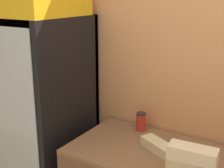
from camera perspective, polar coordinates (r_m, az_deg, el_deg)
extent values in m
cube|color=tan|center=(2.32, 17.26, 1.75)|extent=(5.20, 0.06, 2.70)
cube|color=brown|center=(2.15, 13.17, -13.64)|extent=(1.59, 0.69, 0.02)
cube|color=black|center=(2.99, -8.46, -4.12)|extent=(0.74, 0.04, 1.74)
cube|color=black|center=(3.01, -17.56, -4.62)|extent=(0.05, 0.70, 1.74)
cube|color=black|center=(2.55, -7.36, -7.79)|extent=(0.05, 0.70, 1.74)
cube|color=white|center=(2.97, -8.81, -4.28)|extent=(0.64, 0.02, 1.64)
cube|color=silver|center=(2.55, -18.55, -8.54)|extent=(0.64, 0.01, 1.64)
cube|color=gold|center=(2.54, -14.87, 14.04)|extent=(0.74, 0.63, 0.18)
cube|color=silver|center=(2.92, -12.69, -13.11)|extent=(0.62, 0.58, 0.01)
cube|color=silver|center=(2.75, -13.20, -6.03)|extent=(0.62, 0.58, 0.01)
cube|color=silver|center=(2.63, -13.75, 1.83)|extent=(0.62, 0.58, 0.01)
cylinder|color=gold|center=(2.72, -16.31, -13.64)|extent=(0.06, 0.06, 0.16)
cylinder|color=gold|center=(2.67, -16.51, -11.51)|extent=(0.02, 0.02, 0.07)
cylinder|color=orange|center=(2.34, -15.58, 2.20)|extent=(0.07, 0.07, 0.17)
cylinder|color=orange|center=(2.31, -15.81, 5.13)|extent=(0.03, 0.03, 0.07)
cylinder|color=#2D6B38|center=(2.65, -18.42, -5.87)|extent=(0.08, 0.08, 0.12)
cylinder|color=#2D6B38|center=(2.62, -18.59, -4.18)|extent=(0.03, 0.03, 0.05)
cylinder|color=#5B2D19|center=(2.42, -13.72, -7.48)|extent=(0.07, 0.07, 0.13)
cylinder|color=#5B2D19|center=(2.38, -13.87, -5.47)|extent=(0.03, 0.03, 0.05)
cylinder|color=#72337F|center=(2.65, -14.82, -14.38)|extent=(0.06, 0.06, 0.16)
cylinder|color=#72337F|center=(2.60, -15.01, -12.25)|extent=(0.02, 0.02, 0.07)
cylinder|color=orange|center=(2.53, -16.03, -6.72)|extent=(0.08, 0.08, 0.11)
cylinder|color=orange|center=(2.50, -16.18, -5.00)|extent=(0.03, 0.03, 0.05)
cylinder|color=#B2BCCC|center=(2.44, -17.79, 2.70)|extent=(0.08, 0.08, 0.18)
cylinder|color=#B2BCCC|center=(2.42, -18.05, 5.59)|extent=(0.03, 0.03, 0.08)
cube|color=tan|center=(1.86, 14.33, -14.27)|extent=(0.28, 0.15, 0.08)
cube|color=beige|center=(1.82, 14.50, -12.19)|extent=(0.28, 0.13, 0.08)
cube|color=beige|center=(2.19, 8.47, -11.25)|extent=(0.30, 0.21, 0.07)
cylinder|color=#B72D23|center=(2.48, 5.34, -6.99)|extent=(0.08, 0.08, 0.13)
cylinder|color=#262628|center=(2.45, 5.38, -5.41)|extent=(0.07, 0.07, 0.01)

